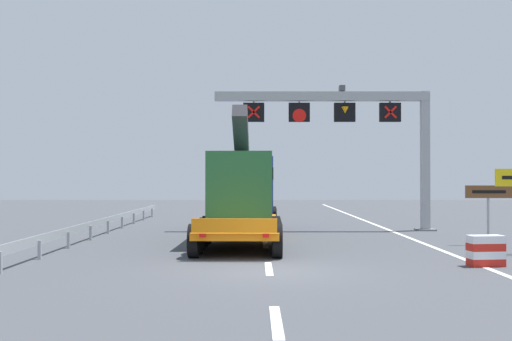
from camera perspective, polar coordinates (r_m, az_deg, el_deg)
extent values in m
plane|color=#424449|center=(17.24, 1.56, -9.28)|extent=(112.00, 112.00, 0.00)
cube|color=silver|center=(11.35, 2.15, -13.76)|extent=(0.20, 2.60, 0.01)
cube|color=silver|center=(17.69, 1.45, -9.05)|extent=(0.20, 2.60, 0.01)
cube|color=silver|center=(24.08, 1.13, -6.83)|extent=(0.20, 2.60, 0.01)
cube|color=silver|center=(30.50, 0.95, -5.54)|extent=(0.20, 2.60, 0.01)
cube|color=silver|center=(36.93, 0.83, -4.70)|extent=(0.20, 2.60, 0.01)
cube|color=silver|center=(43.37, 0.74, -4.11)|extent=(0.20, 2.60, 0.01)
cube|color=silver|center=(49.80, 0.68, -3.67)|extent=(0.20, 2.60, 0.01)
cube|color=silver|center=(56.24, 0.63, -3.34)|extent=(0.20, 2.60, 0.01)
cube|color=silver|center=(62.69, 0.60, -3.07)|extent=(0.20, 2.60, 0.01)
cube|color=silver|center=(69.13, 0.56, -2.85)|extent=(0.20, 2.60, 0.01)
cube|color=silver|center=(75.57, 0.54, -2.67)|extent=(0.20, 2.60, 0.01)
cube|color=silver|center=(82.02, 0.52, -2.52)|extent=(0.20, 2.60, 0.01)
cube|color=silver|center=(88.46, 0.50, -2.39)|extent=(0.20, 2.60, 0.01)
cube|color=silver|center=(29.89, 13.05, -5.62)|extent=(0.20, 63.00, 0.01)
cube|color=#9EA0A5|center=(31.53, 15.60, 0.87)|extent=(0.40, 0.40, 6.86)
cube|color=slate|center=(31.62, 15.62, -5.28)|extent=(0.90, 0.90, 0.08)
cube|color=#9EA0A5|center=(30.83, 6.36, 6.81)|extent=(10.57, 0.44, 0.44)
cube|color=#4C4C51|center=(31.01, 8.20, 7.52)|extent=(0.28, 0.40, 0.28)
cube|color=black|center=(31.27, 12.53, 5.27)|extent=(1.04, 0.24, 0.93)
cube|color=#9EA0A5|center=(31.33, 12.53, 6.21)|extent=(0.08, 0.08, 0.16)
cube|color=red|center=(31.15, 12.58, 5.29)|extent=(0.63, 0.02, 0.63)
cube|color=red|center=(31.15, 12.58, 5.29)|extent=(0.63, 0.02, 0.63)
cube|color=black|center=(30.88, 8.44, 5.33)|extent=(1.04, 0.24, 0.93)
cube|color=#9EA0A5|center=(30.94, 8.44, 6.29)|extent=(0.08, 0.08, 0.16)
cone|color=orange|center=(30.76, 8.48, 5.53)|extent=(0.37, 0.37, 0.33)
cube|color=black|center=(30.64, 4.27, 5.37)|extent=(1.04, 0.24, 0.93)
cube|color=#9EA0A5|center=(30.70, 4.27, 6.33)|extent=(0.08, 0.08, 0.16)
cone|color=red|center=(30.49, 4.29, 5.09)|extent=(0.66, 0.02, 0.66)
cube|color=black|center=(30.57, 0.06, 5.39)|extent=(1.04, 0.24, 0.93)
cube|color=#9EA0A5|center=(30.62, 0.06, 6.35)|extent=(0.08, 0.08, 0.16)
cube|color=red|center=(30.44, 0.05, 5.41)|extent=(0.63, 0.02, 0.63)
cube|color=red|center=(30.44, 0.05, 5.41)|extent=(0.63, 0.02, 0.63)
cube|color=orange|center=(24.48, -1.07, -5.03)|extent=(3.01, 10.45, 0.24)
cube|color=orange|center=(19.19, -1.76, -5.11)|extent=(2.66, 0.13, 0.44)
cylinder|color=black|center=(20.13, -5.50, -6.47)|extent=(0.34, 1.11, 1.10)
cylinder|color=black|center=(19.99, 2.26, -6.51)|extent=(0.34, 1.11, 1.10)
cylinder|color=black|center=(21.17, -5.15, -6.19)|extent=(0.34, 1.11, 1.10)
cylinder|color=black|center=(21.04, 2.21, -6.22)|extent=(0.34, 1.11, 1.10)
cylinder|color=black|center=(22.21, -4.84, -5.93)|extent=(0.34, 1.11, 1.10)
cylinder|color=black|center=(22.08, 2.18, -5.96)|extent=(0.34, 1.11, 1.10)
cylinder|color=black|center=(23.25, -4.56, -5.70)|extent=(0.34, 1.11, 1.10)
cylinder|color=black|center=(23.13, 2.14, -5.73)|extent=(0.34, 1.11, 1.10)
cylinder|color=black|center=(24.29, -4.30, -5.48)|extent=(0.34, 1.11, 1.10)
cylinder|color=black|center=(24.17, 2.11, -5.51)|extent=(0.34, 1.11, 1.10)
cube|color=#1E38AD|center=(31.51, -0.51, -1.57)|extent=(2.64, 3.25, 3.10)
cube|color=black|center=(31.51, -0.51, -0.31)|extent=(2.67, 3.27, 0.60)
cylinder|color=black|center=(32.52, -2.73, -4.28)|extent=(0.36, 1.11, 1.10)
cylinder|color=black|center=(32.43, 1.83, -4.29)|extent=(0.36, 1.11, 1.10)
cylinder|color=black|center=(30.52, -3.00, -4.51)|extent=(0.36, 1.11, 1.10)
cylinder|color=black|center=(30.44, 1.85, -4.52)|extent=(0.36, 1.11, 1.10)
cube|color=#236638|center=(24.81, -1.03, -1.57)|extent=(2.50, 5.77, 2.70)
cube|color=#2D2D33|center=(24.01, -1.12, 3.06)|extent=(0.62, 2.95, 2.29)
cube|color=red|center=(19.26, -4.69, -5.98)|extent=(0.20, 0.06, 0.12)
cube|color=red|center=(19.15, 1.18, -6.02)|extent=(0.20, 0.06, 0.12)
cylinder|color=#9EA0A5|center=(25.51, 20.90, -3.87)|extent=(0.10, 0.10, 2.29)
cube|color=brown|center=(25.42, 20.94, -1.85)|extent=(1.80, 0.06, 0.49)
cube|color=black|center=(25.39, 20.97, -1.85)|extent=(1.30, 0.01, 0.12)
cube|color=red|center=(19.39, 20.70, -7.95)|extent=(1.05, 0.61, 0.23)
cube|color=white|center=(19.36, 20.70, -7.29)|extent=(1.05, 0.61, 0.22)
cube|color=red|center=(19.34, 20.70, -6.63)|extent=(1.05, 0.61, 0.23)
cube|color=white|center=(19.32, 20.70, -5.96)|extent=(1.05, 0.61, 0.23)
cube|color=#999EA3|center=(29.52, -13.34, -4.52)|extent=(0.04, 27.17, 0.32)
cube|color=#999EA3|center=(18.07, -22.29, -7.88)|extent=(0.10, 0.10, 0.60)
cube|color=#999EA3|center=(20.87, -19.08, -6.92)|extent=(0.10, 0.10, 0.60)
cube|color=#999EA3|center=(23.72, -16.65, -6.18)|extent=(0.10, 0.10, 0.60)
cube|color=#999EA3|center=(26.62, -14.75, -5.59)|extent=(0.10, 0.10, 0.60)
cube|color=#999EA3|center=(29.53, -13.23, -5.11)|extent=(0.10, 0.10, 0.60)
cube|color=#999EA3|center=(32.47, -11.98, -4.71)|extent=(0.10, 0.10, 0.60)
cube|color=#999EA3|center=(35.42, -10.94, -4.38)|extent=(0.10, 0.10, 0.60)
cube|color=#999EA3|center=(38.38, -10.06, -4.10)|extent=(0.10, 0.10, 0.60)
cube|color=#999EA3|center=(41.35, -9.31, -3.86)|extent=(0.10, 0.10, 0.60)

